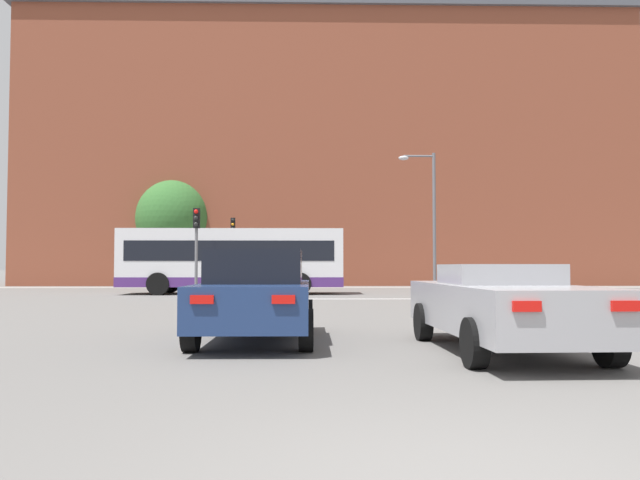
{
  "coord_description": "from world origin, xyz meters",
  "views": [
    {
      "loc": [
        -1.0,
        -3.56,
        1.28
      ],
      "look_at": [
        -0.32,
        27.33,
        2.58
      ],
      "focal_mm": 35.0,
      "sensor_mm": 36.0,
      "label": 1
    }
  ],
  "objects_px": {
    "traffic_light_far_left": "(233,241)",
    "traffic_light_near_left": "(196,237)",
    "pedestrian_waiting": "(237,269)",
    "car_saloon_left": "(256,295)",
    "car_roadster_right": "(502,305)",
    "pedestrian_walking_east": "(315,269)",
    "street_lamp_junction": "(428,207)",
    "bus_crossing_lead": "(233,260)"
  },
  "relations": [
    {
      "from": "traffic_light_far_left",
      "to": "traffic_light_near_left",
      "type": "distance_m",
      "value": 11.84
    },
    {
      "from": "pedestrian_waiting",
      "to": "traffic_light_far_left",
      "type": "bearing_deg",
      "value": -162.61
    },
    {
      "from": "car_saloon_left",
      "to": "traffic_light_far_left",
      "type": "distance_m",
      "value": 26.46
    },
    {
      "from": "car_saloon_left",
      "to": "traffic_light_near_left",
      "type": "xyz_separation_m",
      "value": [
        -3.55,
        14.31,
        1.67
      ]
    },
    {
      "from": "car_saloon_left",
      "to": "pedestrian_waiting",
      "type": "xyz_separation_m",
      "value": [
        -3.42,
        27.82,
        0.31
      ]
    },
    {
      "from": "car_roadster_right",
      "to": "traffic_light_near_left",
      "type": "relative_size",
      "value": 1.36
    },
    {
      "from": "car_roadster_right",
      "to": "pedestrian_walking_east",
      "type": "distance_m",
      "value": 29.12
    },
    {
      "from": "traffic_light_near_left",
      "to": "pedestrian_walking_east",
      "type": "relative_size",
      "value": 1.98
    },
    {
      "from": "car_saloon_left",
      "to": "street_lamp_junction",
      "type": "height_order",
      "value": "street_lamp_junction"
    },
    {
      "from": "bus_crossing_lead",
      "to": "car_saloon_left",
      "type": "bearing_deg",
      "value": -171.99
    },
    {
      "from": "pedestrian_waiting",
      "to": "street_lamp_junction",
      "type": "bearing_deg",
      "value": -108.55
    },
    {
      "from": "street_lamp_junction",
      "to": "bus_crossing_lead",
      "type": "bearing_deg",
      "value": -170.52
    },
    {
      "from": "car_roadster_right",
      "to": "traffic_light_far_left",
      "type": "relative_size",
      "value": 1.18
    },
    {
      "from": "bus_crossing_lead",
      "to": "traffic_light_near_left",
      "type": "height_order",
      "value": "traffic_light_near_left"
    },
    {
      "from": "car_roadster_right",
      "to": "pedestrian_waiting",
      "type": "relative_size",
      "value": 2.67
    },
    {
      "from": "bus_crossing_lead",
      "to": "pedestrian_waiting",
      "type": "relative_size",
      "value": 5.52
    },
    {
      "from": "traffic_light_far_left",
      "to": "pedestrian_waiting",
      "type": "xyz_separation_m",
      "value": [
        0.07,
        1.67,
        -1.7
      ]
    },
    {
      "from": "traffic_light_far_left",
      "to": "pedestrian_waiting",
      "type": "distance_m",
      "value": 2.38
    },
    {
      "from": "traffic_light_far_left",
      "to": "pedestrian_walking_east",
      "type": "height_order",
      "value": "traffic_light_far_left"
    },
    {
      "from": "bus_crossing_lead",
      "to": "street_lamp_junction",
      "type": "xyz_separation_m",
      "value": [
        9.38,
        1.57,
        2.6
      ]
    },
    {
      "from": "car_saloon_left",
      "to": "street_lamp_junction",
      "type": "xyz_separation_m",
      "value": [
        6.83,
        19.69,
        3.4
      ]
    },
    {
      "from": "car_roadster_right",
      "to": "pedestrian_walking_east",
      "type": "relative_size",
      "value": 2.68
    },
    {
      "from": "traffic_light_far_left",
      "to": "traffic_light_near_left",
      "type": "bearing_deg",
      "value": -90.29
    },
    {
      "from": "car_roadster_right",
      "to": "car_saloon_left",
      "type": "bearing_deg",
      "value": 158.17
    },
    {
      "from": "traffic_light_far_left",
      "to": "street_lamp_junction",
      "type": "relative_size",
      "value": 0.6
    },
    {
      "from": "bus_crossing_lead",
      "to": "pedestrian_walking_east",
      "type": "relative_size",
      "value": 5.54
    },
    {
      "from": "car_saloon_left",
      "to": "car_roadster_right",
      "type": "height_order",
      "value": "car_saloon_left"
    },
    {
      "from": "pedestrian_walking_east",
      "to": "car_saloon_left",
      "type": "bearing_deg",
      "value": 114.61
    },
    {
      "from": "car_saloon_left",
      "to": "car_roadster_right",
      "type": "relative_size",
      "value": 0.89
    },
    {
      "from": "traffic_light_near_left",
      "to": "car_roadster_right",
      "type": "bearing_deg",
      "value": -64.97
    },
    {
      "from": "traffic_light_far_left",
      "to": "street_lamp_junction",
      "type": "distance_m",
      "value": 12.25
    },
    {
      "from": "traffic_light_near_left",
      "to": "street_lamp_junction",
      "type": "relative_size",
      "value": 0.53
    },
    {
      "from": "pedestrian_walking_east",
      "to": "bus_crossing_lead",
      "type": "bearing_deg",
      "value": 94.95
    },
    {
      "from": "car_saloon_left",
      "to": "traffic_light_far_left",
      "type": "xyz_separation_m",
      "value": [
        -3.49,
        26.15,
        2.01
      ]
    },
    {
      "from": "street_lamp_junction",
      "to": "car_saloon_left",
      "type": "bearing_deg",
      "value": -109.13
    },
    {
      "from": "traffic_light_near_left",
      "to": "pedestrian_walking_east",
      "type": "bearing_deg",
      "value": 69.61
    },
    {
      "from": "bus_crossing_lead",
      "to": "traffic_light_far_left",
      "type": "height_order",
      "value": "traffic_light_far_left"
    },
    {
      "from": "traffic_light_far_left",
      "to": "bus_crossing_lead",
      "type": "bearing_deg",
      "value": -83.33
    },
    {
      "from": "car_saloon_left",
      "to": "traffic_light_near_left",
      "type": "bearing_deg",
      "value": 104.23
    },
    {
      "from": "car_saloon_left",
      "to": "pedestrian_waiting",
      "type": "height_order",
      "value": "pedestrian_waiting"
    },
    {
      "from": "car_saloon_left",
      "to": "street_lamp_junction",
      "type": "relative_size",
      "value": 0.63
    },
    {
      "from": "car_saloon_left",
      "to": "bus_crossing_lead",
      "type": "bearing_deg",
      "value": 98.31
    }
  ]
}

